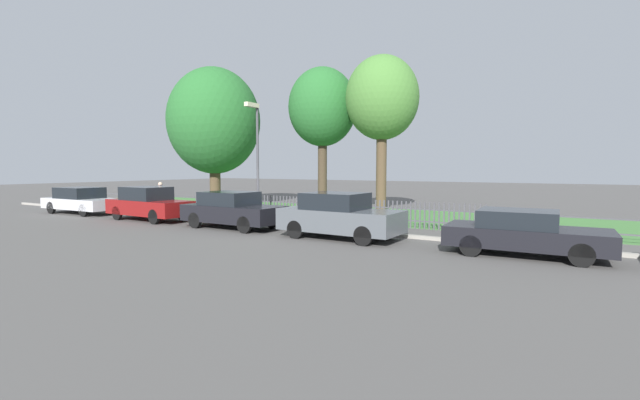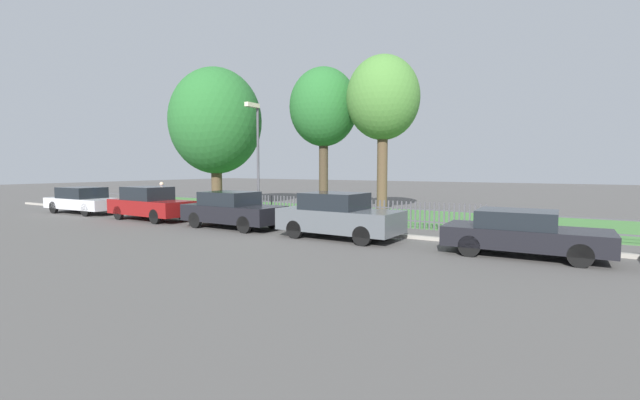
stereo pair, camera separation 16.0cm
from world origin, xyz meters
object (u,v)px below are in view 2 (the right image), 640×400
object	(u,v)px
tree_mid_park	(383,99)
tree_nearest_kerb	(216,121)
parked_car_white_van	(522,233)
covered_motorcycle	(333,212)
parked_car_red_compact	(338,216)
street_lamp	(256,147)
parked_car_navy_estate	(233,210)
parked_car_silver_hatchback	(84,200)
parked_car_black_saloon	(150,203)
tree_behind_motorcycle	(324,108)
pedestrian_near_fence	(162,196)

from	to	relation	value
tree_mid_park	tree_nearest_kerb	bearing A→B (deg)	-173.77
parked_car_white_van	covered_motorcycle	world-z (taller)	parked_car_white_van
parked_car_white_van	tree_nearest_kerb	distance (m)	19.31
parked_car_red_compact	tree_nearest_kerb	world-z (taller)	tree_nearest_kerb
parked_car_red_compact	tree_nearest_kerb	bearing A→B (deg)	153.76
street_lamp	parked_car_navy_estate	bearing A→B (deg)	-81.10
parked_car_silver_hatchback	parked_car_black_saloon	bearing A→B (deg)	-2.01
parked_car_black_saloon	parked_car_white_van	size ratio (longest dim) A/B	1.06
parked_car_black_saloon	parked_car_white_van	world-z (taller)	parked_car_black_saloon
tree_mid_park	street_lamp	distance (m)	7.06
parked_car_white_van	tree_behind_motorcycle	world-z (taller)	tree_behind_motorcycle
parked_car_red_compact	covered_motorcycle	xyz separation A→B (m)	(-1.76, 2.66, -0.19)
pedestrian_near_fence	street_lamp	distance (m)	6.87
street_lamp	tree_nearest_kerb	bearing A→B (deg)	147.08
tree_nearest_kerb	parked_car_silver_hatchback	bearing A→B (deg)	-117.60
parked_car_silver_hatchback	parked_car_navy_estate	xyz separation A→B (m)	(10.49, 0.02, 0.03)
parked_car_navy_estate	parked_car_white_van	distance (m)	10.51
parked_car_silver_hatchback	covered_motorcycle	distance (m)	13.83
parked_car_silver_hatchback	tree_mid_park	world-z (taller)	tree_mid_park
pedestrian_near_fence	tree_mid_park	bearing A→B (deg)	-61.76
parked_car_white_van	pedestrian_near_fence	size ratio (longest dim) A/B	2.52
parked_car_black_saloon	covered_motorcycle	world-z (taller)	parked_car_black_saloon
parked_car_navy_estate	pedestrian_near_fence	xyz separation A→B (m)	(-6.75, 1.96, 0.21)
parked_car_silver_hatchback	pedestrian_near_fence	distance (m)	4.24
tree_nearest_kerb	street_lamp	bearing A→B (deg)	-32.92
parked_car_red_compact	parked_car_navy_estate	bearing A→B (deg)	-178.67
covered_motorcycle	parked_car_navy_estate	bearing A→B (deg)	-141.92
parked_car_silver_hatchback	tree_behind_motorcycle	distance (m)	13.63
parked_car_silver_hatchback	tree_mid_park	xyz separation A→B (m)	(13.70, 7.46, 5.10)
parked_car_navy_estate	parked_car_black_saloon	bearing A→B (deg)	-178.55
tree_behind_motorcycle	parked_car_silver_hatchback	bearing A→B (deg)	-142.56
parked_car_red_compact	parked_car_white_van	xyz separation A→B (m)	(5.67, 0.06, -0.13)
parked_car_black_saloon	covered_motorcycle	size ratio (longest dim) A/B	2.43
parked_car_black_saloon	parked_car_red_compact	world-z (taller)	parked_car_red_compact
parked_car_silver_hatchback	parked_car_red_compact	world-z (taller)	parked_car_red_compact
street_lamp	parked_car_silver_hatchback	bearing A→B (deg)	-169.64
parked_car_red_compact	covered_motorcycle	world-z (taller)	parked_car_red_compact
tree_mid_park	street_lamp	xyz separation A→B (m)	(-3.49, -5.60, -2.51)
parked_car_navy_estate	parked_car_red_compact	world-z (taller)	parked_car_red_compact
parked_car_silver_hatchback	tree_nearest_kerb	distance (m)	8.44
covered_motorcycle	parked_car_red_compact	bearing A→B (deg)	-59.23
parked_car_black_saloon	tree_mid_park	distance (m)	12.23
tree_behind_motorcycle	tree_mid_park	size ratio (longest dim) A/B	0.99
parked_car_red_compact	pedestrian_near_fence	distance (m)	11.74
tree_behind_motorcycle	parked_car_navy_estate	bearing A→B (deg)	-86.96
parked_car_black_saloon	parked_car_red_compact	size ratio (longest dim) A/B	1.06
parked_car_red_compact	tree_mid_park	xyz separation A→B (m)	(-1.63, 7.46, 5.03)
tree_behind_motorcycle	pedestrian_near_fence	distance (m)	9.77
parked_car_white_van	parked_car_black_saloon	bearing A→B (deg)	178.60
parked_car_navy_estate	tree_nearest_kerb	size ratio (longest dim) A/B	0.50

